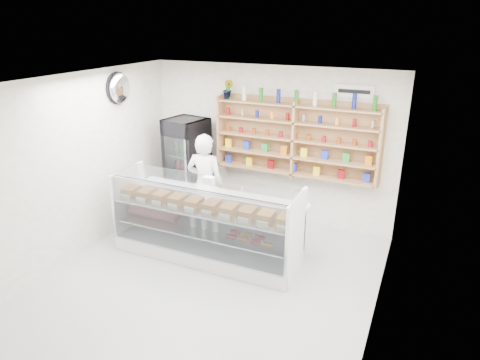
% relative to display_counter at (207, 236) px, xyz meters
% --- Properties ---
extents(room, '(5.00, 5.00, 5.00)m').
position_rel_display_counter_xyz_m(room, '(0.36, -0.73, 1.05)').
color(room, '#A5A5AA').
rests_on(room, ground).
extents(display_counter, '(2.92, 0.87, 1.27)m').
position_rel_display_counter_xyz_m(display_counter, '(0.00, 0.00, 0.00)').
color(display_counter, white).
rests_on(display_counter, floor).
extents(shop_worker, '(0.69, 0.49, 1.77)m').
position_rel_display_counter_xyz_m(shop_worker, '(-0.40, 0.72, 0.54)').
color(shop_worker, white).
rests_on(shop_worker, floor).
extents(drinks_cooler, '(0.76, 0.75, 1.85)m').
position_rel_display_counter_xyz_m(drinks_cooler, '(-1.07, 1.26, 0.58)').
color(drinks_cooler, black).
rests_on(drinks_cooler, floor).
extents(wall_shelving, '(2.84, 0.28, 1.33)m').
position_rel_display_counter_xyz_m(wall_shelving, '(0.86, 1.61, 1.24)').
color(wall_shelving, '#A8824F').
rests_on(wall_shelving, back_wall).
extents(potted_plant, '(0.19, 0.15, 0.34)m').
position_rel_display_counter_xyz_m(potted_plant, '(-0.39, 1.61, 2.01)').
color(potted_plant, '#1E6626').
rests_on(potted_plant, wall_shelving).
extents(security_mirror, '(0.15, 0.50, 0.50)m').
position_rel_display_counter_xyz_m(security_mirror, '(-1.81, 0.47, 2.10)').
color(security_mirror, silver).
rests_on(security_mirror, left_wall).
extents(wall_sign, '(0.62, 0.03, 0.20)m').
position_rel_display_counter_xyz_m(wall_sign, '(1.76, 1.74, 2.10)').
color(wall_sign, white).
rests_on(wall_sign, back_wall).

